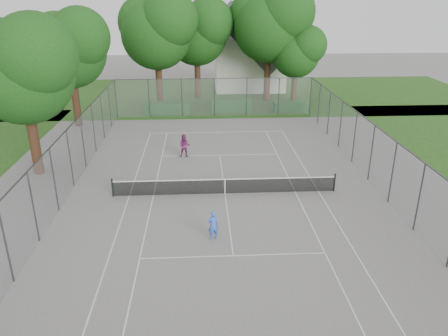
{
  "coord_description": "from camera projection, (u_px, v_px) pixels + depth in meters",
  "views": [
    {
      "loc": [
        -1.32,
        -22.78,
        10.87
      ],
      "look_at": [
        0.0,
        1.0,
        1.2
      ],
      "focal_mm": 35.0,
      "sensor_mm": 36.0,
      "label": 1
    }
  ],
  "objects": [
    {
      "name": "tree_far_right",
      "position": [
        297.0,
        50.0,
        43.63
      ],
      "size": [
        5.46,
        4.99,
        7.85
      ],
      "color": "#371F14",
      "rests_on": "ground"
    },
    {
      "name": "tree_side_back",
      "position": [
        70.0,
        45.0,
        35.46
      ],
      "size": [
        6.87,
        6.28,
        9.88
      ],
      "color": "#371F14",
      "rests_on": "ground"
    },
    {
      "name": "ground",
      "position": [
        225.0,
        194.0,
        25.23
      ],
      "size": [
        120.0,
        120.0,
        0.0
      ],
      "primitive_type": "plane",
      "color": "slate",
      "rests_on": "ground"
    },
    {
      "name": "grass_far",
      "position": [
        212.0,
        95.0,
        49.28
      ],
      "size": [
        60.0,
        20.0,
        0.0
      ],
      "primitive_type": "cube",
      "color": "#224814",
      "rests_on": "ground"
    },
    {
      "name": "tree_far_left",
      "position": [
        157.0,
        28.0,
        41.26
      ],
      "size": [
        7.73,
        7.05,
        11.11
      ],
      "color": "#371F14",
      "rests_on": "ground"
    },
    {
      "name": "house",
      "position": [
        249.0,
        55.0,
        50.94
      ],
      "size": [
        7.93,
        6.14,
        9.87
      ],
      "color": "silver",
      "rests_on": "ground"
    },
    {
      "name": "tree_side_front",
      "position": [
        22.0,
        66.0,
        25.51
      ],
      "size": [
        6.91,
        6.31,
        9.94
      ],
      "color": "#371F14",
      "rests_on": "ground"
    },
    {
      "name": "tennis_net",
      "position": [
        225.0,
        186.0,
        25.04
      ],
      "size": [
        12.87,
        0.1,
        1.1
      ],
      "color": "black",
      "rests_on": "ground"
    },
    {
      "name": "girl_player",
      "position": [
        213.0,
        225.0,
        20.39
      ],
      "size": [
        0.62,
        0.5,
        1.46
      ],
      "primitive_type": "imported",
      "rotation": [
        0.0,
        0.0,
        3.47
      ],
      "color": "blue",
      "rests_on": "ground"
    },
    {
      "name": "court_markings",
      "position": [
        225.0,
        194.0,
        25.23
      ],
      "size": [
        11.03,
        23.83,
        0.01
      ],
      "color": "silver",
      "rests_on": "ground"
    },
    {
      "name": "tree_far_midright",
      "position": [
        270.0,
        20.0,
        43.66
      ],
      "size": [
        8.24,
        7.53,
        11.85
      ],
      "color": "#371F14",
      "rests_on": "ground"
    },
    {
      "name": "hedge_left",
      "position": [
        168.0,
        108.0,
        41.67
      ],
      "size": [
        4.22,
        1.27,
        1.06
      ],
      "primitive_type": "cube",
      "color": "#194E1B",
      "rests_on": "ground"
    },
    {
      "name": "tree_far_midleft",
      "position": [
        197.0,
        30.0,
        45.09
      ],
      "size": [
        7.27,
        6.63,
        10.44
      ],
      "color": "#371F14",
      "rests_on": "ground"
    },
    {
      "name": "woman_player",
      "position": [
        184.0,
        146.0,
        30.53
      ],
      "size": [
        0.89,
        0.74,
        1.65
      ],
      "primitive_type": "imported",
      "rotation": [
        0.0,
        0.0,
        -0.16
      ],
      "color": "#78285F",
      "rests_on": "ground"
    },
    {
      "name": "hedge_mid",
      "position": [
        231.0,
        105.0,
        42.37
      ],
      "size": [
        3.92,
        1.12,
        1.23
      ],
      "primitive_type": "cube",
      "color": "#194E1B",
      "rests_on": "ground"
    },
    {
      "name": "perimeter_fence",
      "position": [
        225.0,
        165.0,
        24.55
      ],
      "size": [
        18.08,
        34.08,
        3.52
      ],
      "color": "#38383D",
      "rests_on": "ground"
    },
    {
      "name": "hedge_right",
      "position": [
        290.0,
        107.0,
        42.34
      ],
      "size": [
        3.16,
        1.16,
        0.95
      ],
      "primitive_type": "cube",
      "color": "#194E1B",
      "rests_on": "ground"
    }
  ]
}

